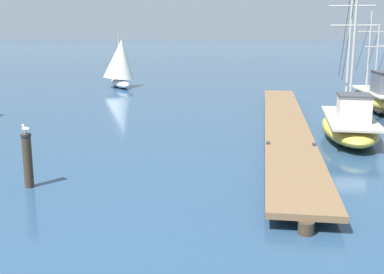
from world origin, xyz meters
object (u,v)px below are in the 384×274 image
at_px(fishing_boat_0, 350,124).
at_px(distant_sailboat, 120,63).
at_px(fishing_boat_1, 376,97).
at_px(perched_seagull, 25,129).
at_px(mooring_piling, 28,160).

bearing_deg(fishing_boat_0, distant_sailboat, 128.07).
bearing_deg(fishing_boat_1, distant_sailboat, 151.66).
distance_m(perched_seagull, distant_sailboat, 24.53).
xyz_separation_m(fishing_boat_0, mooring_piling, (-10.58, -7.12, 0.18)).
bearing_deg(distant_sailboat, fishing_boat_0, -51.93).
height_order(fishing_boat_1, perched_seagull, fishing_boat_1).
relative_size(fishing_boat_1, perched_seagull, 22.80).
bearing_deg(distant_sailboat, perched_seagull, -83.18).
bearing_deg(mooring_piling, perched_seagull, -37.96).
distance_m(fishing_boat_1, distant_sailboat, 19.18).
height_order(fishing_boat_0, perched_seagull, fishing_boat_0).
xyz_separation_m(fishing_boat_1, perched_seagull, (-13.93, -15.27, 1.04)).
height_order(fishing_boat_0, fishing_boat_1, fishing_boat_0).
relative_size(fishing_boat_1, mooring_piling, 4.77).
bearing_deg(fishing_boat_1, mooring_piling, -132.40).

